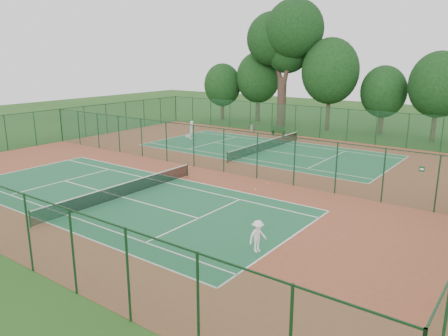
{
  "coord_description": "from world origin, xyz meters",
  "views": [
    {
      "loc": [
        21.31,
        -26.85,
        8.99
      ],
      "look_at": [
        4.43,
        -3.9,
        1.6
      ],
      "focal_mm": 35.0,
      "sensor_mm": 36.0,
      "label": 1
    }
  ],
  "objects_px": {
    "player_far": "(191,130)",
    "trash_bin": "(252,128)",
    "big_tree": "(285,38)",
    "player_near": "(258,236)",
    "kit_bag": "(189,136)",
    "bench": "(278,131)"
  },
  "relations": [
    {
      "from": "big_tree",
      "to": "trash_bin",
      "type": "bearing_deg",
      "value": -99.29
    },
    {
      "from": "trash_bin",
      "to": "big_tree",
      "type": "relative_size",
      "value": 0.05
    },
    {
      "from": "player_near",
      "to": "kit_bag",
      "type": "height_order",
      "value": "player_near"
    },
    {
      "from": "player_far",
      "to": "bench",
      "type": "height_order",
      "value": "player_far"
    },
    {
      "from": "player_near",
      "to": "bench",
      "type": "bearing_deg",
      "value": 44.67
    },
    {
      "from": "trash_bin",
      "to": "kit_bag",
      "type": "relative_size",
      "value": 1.02
    },
    {
      "from": "player_near",
      "to": "trash_bin",
      "type": "xyz_separation_m",
      "value": [
        -18.38,
        27.99,
        -0.39
      ]
    },
    {
      "from": "bench",
      "to": "big_tree",
      "type": "xyz_separation_m",
      "value": [
        -2.87,
        6.23,
        10.52
      ]
    },
    {
      "from": "trash_bin",
      "to": "kit_bag",
      "type": "distance_m",
      "value": 8.36
    },
    {
      "from": "player_near",
      "to": "trash_bin",
      "type": "height_order",
      "value": "player_near"
    },
    {
      "from": "player_far",
      "to": "bench",
      "type": "xyz_separation_m",
      "value": [
        6.44,
        7.8,
        -0.47
      ]
    },
    {
      "from": "trash_bin",
      "to": "kit_bag",
      "type": "xyz_separation_m",
      "value": [
        -3.46,
        -7.61,
        -0.25
      ]
    },
    {
      "from": "trash_bin",
      "to": "bench",
      "type": "height_order",
      "value": "bench"
    },
    {
      "from": "player_near",
      "to": "big_tree",
      "type": "relative_size",
      "value": 0.1
    },
    {
      "from": "player_far",
      "to": "player_near",
      "type": "bearing_deg",
      "value": 34.27
    },
    {
      "from": "player_far",
      "to": "bench",
      "type": "relative_size",
      "value": 1.17
    },
    {
      "from": "bench",
      "to": "kit_bag",
      "type": "bearing_deg",
      "value": -138.1
    },
    {
      "from": "trash_bin",
      "to": "kit_bag",
      "type": "bearing_deg",
      "value": -114.48
    },
    {
      "from": "kit_bag",
      "to": "big_tree",
      "type": "relative_size",
      "value": 0.05
    },
    {
      "from": "bench",
      "to": "kit_bag",
      "type": "xyz_separation_m",
      "value": [
        -7.29,
        -7.24,
        -0.39
      ]
    },
    {
      "from": "player_far",
      "to": "big_tree",
      "type": "xyz_separation_m",
      "value": [
        3.57,
        14.03,
        10.05
      ]
    },
    {
      "from": "player_far",
      "to": "trash_bin",
      "type": "height_order",
      "value": "player_far"
    }
  ]
}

